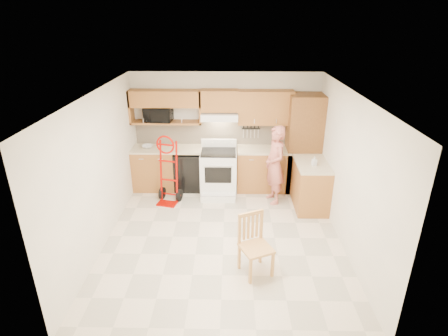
{
  "coord_description": "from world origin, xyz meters",
  "views": [
    {
      "loc": [
        0.11,
        -5.33,
        3.59
      ],
      "look_at": [
        0.0,
        0.5,
        1.1
      ],
      "focal_mm": 29.04,
      "sensor_mm": 36.0,
      "label": 1
    }
  ],
  "objects_px": {
    "range": "(218,170)",
    "person": "(275,165)",
    "microwave": "(158,114)",
    "dining_chair": "(256,246)",
    "hand_truck": "(167,173)"
  },
  "relations": [
    {
      "from": "range",
      "to": "hand_truck",
      "type": "xyz_separation_m",
      "value": [
        -1.01,
        -0.42,
        0.09
      ]
    },
    {
      "from": "range",
      "to": "person",
      "type": "distance_m",
      "value": 1.21
    },
    {
      "from": "microwave",
      "to": "dining_chair",
      "type": "relative_size",
      "value": 0.6
    },
    {
      "from": "hand_truck",
      "to": "dining_chair",
      "type": "height_order",
      "value": "hand_truck"
    },
    {
      "from": "range",
      "to": "hand_truck",
      "type": "bearing_deg",
      "value": -157.6
    },
    {
      "from": "range",
      "to": "person",
      "type": "height_order",
      "value": "person"
    },
    {
      "from": "hand_truck",
      "to": "microwave",
      "type": "bearing_deg",
      "value": 120.93
    },
    {
      "from": "microwave",
      "to": "person",
      "type": "relative_size",
      "value": 0.35
    },
    {
      "from": "person",
      "to": "dining_chair",
      "type": "distance_m",
      "value": 2.35
    },
    {
      "from": "dining_chair",
      "to": "microwave",
      "type": "bearing_deg",
      "value": 97.64
    },
    {
      "from": "microwave",
      "to": "person",
      "type": "distance_m",
      "value": 2.66
    },
    {
      "from": "microwave",
      "to": "dining_chair",
      "type": "bearing_deg",
      "value": -53.15
    },
    {
      "from": "microwave",
      "to": "hand_truck",
      "type": "relative_size",
      "value": 0.44
    },
    {
      "from": "microwave",
      "to": "range",
      "type": "distance_m",
      "value": 1.72
    },
    {
      "from": "range",
      "to": "dining_chair",
      "type": "xyz_separation_m",
      "value": [
        0.64,
        -2.6,
        -0.09
      ]
    }
  ]
}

